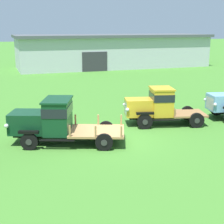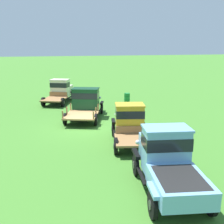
{
  "view_description": "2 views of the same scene",
  "coord_description": "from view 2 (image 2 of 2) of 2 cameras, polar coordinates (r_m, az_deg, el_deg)",
  "views": [
    {
      "loc": [
        -5.32,
        -15.04,
        5.41
      ],
      "look_at": [
        0.53,
        1.64,
        1.0
      ],
      "focal_mm": 55.0,
      "sensor_mm": 36.0,
      "label": 1
    },
    {
      "loc": [
        17.36,
        -3.25,
        5.2
      ],
      "look_at": [
        0.53,
        1.64,
        1.0
      ],
      "focal_mm": 45.0,
      "sensor_mm": 36.0,
      "label": 2
    }
  ],
  "objects": [
    {
      "name": "ground_plane",
      "position": [
        18.41,
        -5.37,
        -2.99
      ],
      "size": [
        240.0,
        240.0,
        0.0
      ],
      "primitive_type": "plane",
      "color": "#3D7528"
    },
    {
      "name": "vintage_truck_foreground_near",
      "position": [
        26.74,
        -10.34,
        4.36
      ],
      "size": [
        5.3,
        3.6,
        2.12
      ],
      "color": "black",
      "rests_on": "ground"
    },
    {
      "name": "vintage_truck_second_in_line",
      "position": [
        20.92,
        -5.23,
        2.16
      ],
      "size": [
        5.73,
        3.71,
        2.14
      ],
      "color": "black",
      "rests_on": "ground"
    },
    {
      "name": "vintage_truck_midrow_center",
      "position": [
        15.52,
        3.49,
        -1.84
      ],
      "size": [
        4.82,
        2.72,
        2.11
      ],
      "color": "black",
      "rests_on": "ground"
    },
    {
      "name": "vintage_truck_far_side",
      "position": [
        10.51,
        11.12,
        -9.53
      ],
      "size": [
        4.96,
        2.75,
        2.31
      ],
      "color": "black",
      "rests_on": "ground"
    },
    {
      "name": "oil_drum_beside_row",
      "position": [
        26.05,
        3.06,
        2.92
      ],
      "size": [
        0.56,
        0.56,
        0.87
      ],
      "color": "#1E7F33",
      "rests_on": "ground"
    }
  ]
}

